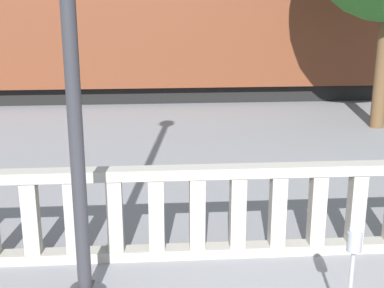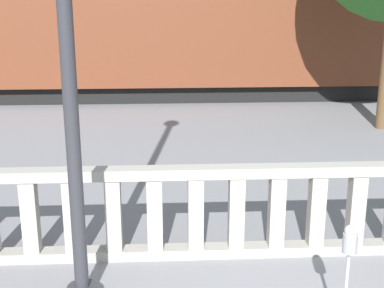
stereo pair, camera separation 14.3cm
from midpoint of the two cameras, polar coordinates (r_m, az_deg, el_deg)
name	(u,v)px [view 1 (the left image)]	position (r m, az deg, el deg)	size (l,w,h in m)	color
balustrade	(258,211)	(7.17, 6.44, -7.09)	(17.39, 0.24, 1.26)	#9E998E
parking_meter	(354,251)	(5.52, 16.15, -10.88)	(0.14, 0.14, 1.28)	#99999E
train_near	(202,34)	(18.02, 0.81, 11.67)	(29.05, 3.08, 4.59)	black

